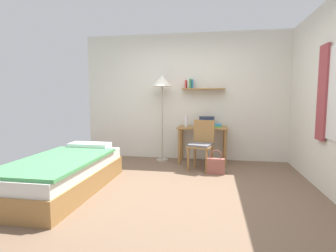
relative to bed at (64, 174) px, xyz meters
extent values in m
plane|color=brown|center=(1.50, 0.25, -0.24)|extent=(5.28, 5.28, 0.00)
cube|color=silver|center=(1.50, 2.28, 1.06)|extent=(4.40, 0.05, 2.60)
cube|color=#9E703D|center=(1.82, 2.14, 1.23)|extent=(0.86, 0.22, 0.02)
cube|color=#D13D38|center=(1.46, 2.15, 1.32)|extent=(0.03, 0.18, 0.16)
cube|color=silver|center=(1.51, 2.17, 1.34)|extent=(0.03, 0.15, 0.21)
cube|color=#4CA856|center=(1.55, 2.16, 1.33)|extent=(0.03, 0.17, 0.19)
cube|color=#3384C6|center=(1.59, 2.18, 1.33)|extent=(0.02, 0.12, 0.18)
cube|color=#993D42|center=(3.46, 0.62, 1.11)|extent=(0.03, 0.28, 1.28)
cube|color=#9E703D|center=(0.00, -0.01, -0.10)|extent=(0.94, 2.05, 0.28)
cube|color=silver|center=(0.00, -0.01, 0.12)|extent=(0.91, 1.99, 0.16)
cube|color=#4C9E5B|center=(0.00, -0.13, 0.22)|extent=(0.96, 1.68, 0.04)
cube|color=white|center=(0.00, 0.79, 0.25)|extent=(0.66, 0.28, 0.10)
cube|color=#9E703D|center=(1.82, 1.95, 0.47)|extent=(0.96, 0.53, 0.03)
cylinder|color=#9E703D|center=(1.38, 1.73, 0.11)|extent=(0.06, 0.06, 0.69)
cylinder|color=#9E703D|center=(2.25, 1.73, 0.11)|extent=(0.06, 0.06, 0.69)
cylinder|color=#9E703D|center=(1.38, 2.17, 0.11)|extent=(0.06, 0.06, 0.69)
cylinder|color=#9E703D|center=(2.25, 2.17, 0.11)|extent=(0.06, 0.06, 0.69)
cube|color=#9E703D|center=(1.81, 1.41, 0.19)|extent=(0.50, 0.51, 0.03)
cube|color=slate|center=(1.81, 1.41, 0.22)|extent=(0.46, 0.47, 0.04)
cube|color=#9E703D|center=(1.86, 1.58, 0.44)|extent=(0.38, 0.14, 0.41)
cylinder|color=#9E703D|center=(1.60, 1.29, -0.03)|extent=(0.04, 0.04, 0.41)
cylinder|color=#9E703D|center=(1.92, 1.20, -0.03)|extent=(0.04, 0.04, 0.41)
cylinder|color=#9E703D|center=(1.69, 1.62, -0.03)|extent=(0.04, 0.04, 0.41)
cylinder|color=#9E703D|center=(2.01, 1.52, -0.03)|extent=(0.04, 0.04, 0.41)
cylinder|color=#B2A893|center=(1.00, 1.99, -0.23)|extent=(0.24, 0.24, 0.02)
cylinder|color=#B2A893|center=(1.00, 1.99, 0.53)|extent=(0.03, 0.03, 1.49)
cone|color=silver|center=(1.00, 1.99, 1.39)|extent=(0.43, 0.43, 0.22)
cube|color=#2D2D33|center=(1.89, 2.01, 0.49)|extent=(0.31, 0.21, 0.01)
cube|color=#2D2D33|center=(1.89, 2.08, 0.58)|extent=(0.31, 0.08, 0.19)
cube|color=black|center=(1.89, 2.07, 0.58)|extent=(0.27, 0.07, 0.16)
cylinder|color=silver|center=(1.49, 1.92, 0.59)|extent=(0.06, 0.06, 0.21)
cube|color=#4CA856|center=(2.09, 1.98, 0.50)|extent=(0.18, 0.23, 0.03)
cube|color=#3384C6|center=(2.09, 1.98, 0.53)|extent=(0.16, 0.19, 0.03)
cube|color=#99564C|center=(2.08, 1.18, -0.11)|extent=(0.29, 0.11, 0.26)
torus|color=#99564C|center=(2.08, 1.18, 0.08)|extent=(0.20, 0.02, 0.20)
camera|label=1|loc=(2.02, -3.29, 1.05)|focal=28.42mm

